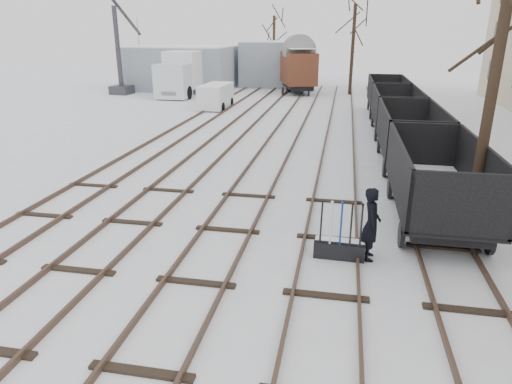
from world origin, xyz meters
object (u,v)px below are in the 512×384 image
at_px(lorry, 185,72).
at_px(panel_van, 216,96).
at_px(box_van_wagon, 298,67).
at_px(worker, 371,224).
at_px(freight_wagon_a, 435,193).
at_px(ground_frame, 339,247).
at_px(crane, 121,69).

xyz_separation_m(lorry, panel_van, (4.75, -6.90, -1.04)).
bearing_deg(box_van_wagon, lorry, 179.35).
bearing_deg(worker, freight_wagon_a, -36.17).
bearing_deg(ground_frame, freight_wagon_a, 48.96).
bearing_deg(lorry, freight_wagon_a, -56.02).
xyz_separation_m(ground_frame, crane, (-20.25, 28.82, 1.96)).
distance_m(freight_wagon_a, box_van_wagon, 30.24).
distance_m(ground_frame, panel_van, 24.46).
bearing_deg(ground_frame, lorry, 118.38).
xyz_separation_m(freight_wagon_a, panel_van, (-12.33, 19.59, -0.03)).
relative_size(ground_frame, worker, 0.78).
height_order(freight_wagon_a, box_van_wagon, box_van_wagon).
xyz_separation_m(worker, panel_van, (-10.33, 22.39, -0.03)).
xyz_separation_m(box_van_wagon, lorry, (-9.87, -2.84, -0.39)).
distance_m(freight_wagon_a, panel_van, 23.14).
xyz_separation_m(box_van_wagon, crane, (-15.79, -3.42, -0.11)).
height_order(ground_frame, lorry, lorry).
distance_m(ground_frame, box_van_wagon, 32.61).
xyz_separation_m(worker, freight_wagon_a, (2.00, 2.81, -0.01)).
bearing_deg(worker, crane, 35.49).
bearing_deg(freight_wagon_a, panel_van, 122.18).
distance_m(panel_van, crane, 12.47).
relative_size(lorry, crane, 0.99).
bearing_deg(ground_frame, worker, 9.98).
bearing_deg(crane, lorry, 11.19).
bearing_deg(crane, worker, -48.21).
distance_m(freight_wagon_a, lorry, 31.53).
height_order(box_van_wagon, crane, crane).
bearing_deg(worker, panel_van, 24.07).
bearing_deg(lorry, crane, -173.26).
bearing_deg(lorry, box_van_wagon, 17.23).
bearing_deg(freight_wagon_a, ground_frame, -133.43).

